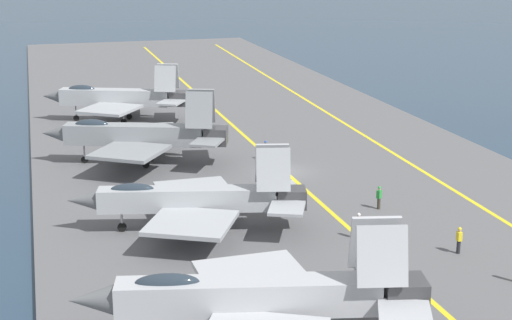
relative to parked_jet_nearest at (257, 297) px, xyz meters
name	(u,v)px	position (x,y,z in m)	size (l,w,h in m)	color
ground_plane	(285,176)	(27.60, -10.34, -2.89)	(2000.00, 2000.00, 0.00)	#23384C
carrier_deck	(285,174)	(27.60, -10.34, -2.69)	(186.11, 41.25, 0.40)	#565659
deck_stripe_foul_line	(407,161)	(27.60, -21.69, -2.48)	(167.50, 0.36, 0.01)	yellow
deck_stripe_centerline	(285,171)	(27.60, -10.34, -2.48)	(167.50, 0.36, 0.01)	yellow
parked_jet_nearest	(257,297)	(0.00, 0.00, 0.00)	(13.13, 17.06, 6.20)	#A8AAAF
parked_jet_second	(194,199)	(15.97, -0.18, -0.27)	(12.42, 15.94, 5.84)	#9EA3A8
parked_jet_third	(138,135)	(33.32, 1.17, 0.14)	(13.48, 16.33, 6.61)	gray
parked_jet_fourth	(118,98)	(50.56, 1.01, 0.16)	(13.18, 15.95, 6.27)	#9EA3A8
crew_white_vest	(358,225)	(11.52, -10.17, -1.50)	(0.45, 0.40, 1.78)	#4C473D
crew_green_vest	(379,196)	(16.59, -13.94, -1.53)	(0.44, 0.46, 1.74)	#383328
crew_blue_vest	(266,149)	(31.49, -9.81, -1.50)	(0.44, 0.37, 1.79)	#232328
crew_yellow_vest	(459,239)	(7.49, -15.19, -1.53)	(0.40, 0.29, 1.74)	#232328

